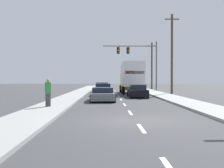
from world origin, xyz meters
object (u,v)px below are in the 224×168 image
(car_maroon, at_px, (102,88))
(car_navy, at_px, (103,90))
(traffic_signal_mast, at_px, (135,55))
(utility_pole_mid, at_px, (172,53))
(box_truck, at_px, (131,76))
(pedestrian_near_corner, at_px, (48,93))
(car_black, at_px, (137,91))
(car_gray, at_px, (102,95))
(utility_pole_far, at_px, (152,65))

(car_maroon, relative_size, car_navy, 0.97)
(car_navy, distance_m, traffic_signal_mast, 12.85)
(car_navy, bearing_deg, utility_pole_mid, 25.20)
(box_truck, height_order, pedestrian_near_corner, box_truck)
(box_truck, relative_size, car_black, 1.83)
(car_gray, bearing_deg, utility_pole_far, 73.42)
(box_truck, xyz_separation_m, pedestrian_near_corner, (-6.70, -18.43, -1.20))
(car_black, height_order, utility_pole_far, utility_pole_far)
(car_gray, xyz_separation_m, utility_pole_far, (8.55, 28.71, 3.80))
(car_maroon, relative_size, box_truck, 0.51)
(car_gray, distance_m, traffic_signal_mast, 20.13)
(car_black, bearing_deg, utility_pole_mid, 55.34)
(car_gray, relative_size, box_truck, 0.58)
(box_truck, distance_m, pedestrian_near_corner, 19.65)
(utility_pole_mid, bearing_deg, traffic_signal_mast, 119.07)
(utility_pole_far, bearing_deg, car_maroon, -123.50)
(car_gray, relative_size, pedestrian_near_corner, 2.79)
(car_navy, height_order, car_black, car_navy)
(utility_pole_far, xyz_separation_m, pedestrian_near_corner, (-11.80, -34.91, -3.35))
(utility_pole_mid, bearing_deg, car_black, -124.66)
(traffic_signal_mast, bearing_deg, pedestrian_near_corner, -107.14)
(car_gray, distance_m, car_black, 5.81)
(car_navy, height_order, traffic_signal_mast, traffic_signal_mast)
(box_truck, height_order, traffic_signal_mast, traffic_signal_mast)
(car_maroon, bearing_deg, car_navy, -88.23)
(utility_pole_mid, relative_size, utility_pole_far, 1.17)
(car_navy, distance_m, utility_pole_mid, 10.38)
(car_navy, relative_size, car_gray, 0.89)
(car_maroon, bearing_deg, box_truck, -39.94)
(pedestrian_near_corner, bearing_deg, utility_pole_far, 71.33)
(traffic_signal_mast, bearing_deg, box_truck, -99.01)
(car_maroon, distance_m, utility_pole_far, 16.43)
(car_gray, xyz_separation_m, car_black, (3.40, 4.71, 0.06))
(car_black, bearing_deg, utility_pole_far, 77.89)
(car_maroon, relative_size, pedestrian_near_corner, 2.43)
(box_truck, bearing_deg, car_navy, -129.60)
(pedestrian_near_corner, bearing_deg, car_maroon, 82.18)
(car_navy, xyz_separation_m, box_truck, (3.51, 4.24, 1.59))
(car_maroon, distance_m, box_truck, 5.12)
(car_black, distance_m, utility_pole_mid, 9.90)
(car_maroon, height_order, car_gray, car_maroon)
(traffic_signal_mast, bearing_deg, car_black, -94.50)
(car_maroon, distance_m, pedestrian_near_corner, 21.76)
(utility_pole_mid, relative_size, pedestrian_near_corner, 5.82)
(utility_pole_far, bearing_deg, car_gray, -106.58)
(box_truck, bearing_deg, utility_pole_far, 72.81)
(utility_pole_far, bearing_deg, box_truck, -107.19)
(car_navy, distance_m, utility_pole_far, 22.74)
(utility_pole_mid, bearing_deg, car_maroon, 158.81)
(box_truck, distance_m, car_black, 7.69)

